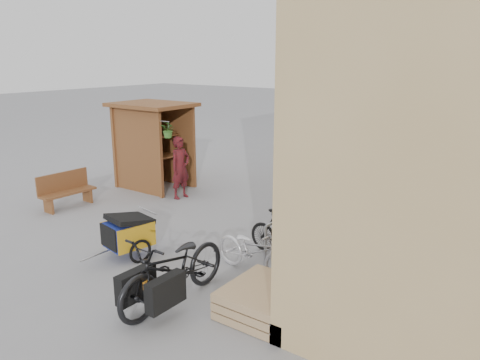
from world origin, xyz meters
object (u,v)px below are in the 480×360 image
Objects in this scene: bike_0 at (254,250)px; bike_6 at (368,191)px; person_kiosk at (180,168)px; pallet_stack at (263,300)px; child_trailer at (128,232)px; kiosk at (151,133)px; shopping_carts at (418,172)px; bike_2 at (312,219)px; bike_7 at (372,188)px; bench at (66,190)px; bike_1 at (283,235)px; bike_3 at (321,206)px; cargo_bike at (174,269)px; bike_5 at (340,198)px; bike_4 at (342,203)px.

bike_6 is at bearing 3.63° from bike_0.
bike_0 is (4.06, -2.58, -0.39)m from person_kiosk.
child_trailer reaches higher than pallet_stack.
child_trailer is (3.13, -3.65, -1.08)m from kiosk.
shopping_carts is 1.12× the size of bike_2.
shopping_carts is (6.28, 3.94, -0.99)m from kiosk.
bench is at bearing 144.32° from bike_7.
bike_3 is (-0.04, 1.64, 0.11)m from bike_1.
bike_1 is at bearing 79.82° from cargo_bike.
child_trailer is 0.91× the size of bike_2.
kiosk reaches higher than bike_3.
bike_1 is 0.91× the size of bike_5.
bike_1 is 3.72m from bike_6.
cargo_bike is 1.32× the size of bike_6.
pallet_stack is 6.08m from person_kiosk.
bike_3 is (5.85, 2.19, 0.11)m from bench.
person_kiosk is 4.80m from bike_6.
bike_2 is 0.88× the size of bike_3.
shopping_carts is 5.99m from bike_1.
pallet_stack is at bearing -132.70° from bike_0.
kiosk is at bearing 68.98° from bike_0.
bike_5 is at bearing -103.36° from shopping_carts.
shopping_carts reaches higher than pallet_stack.
kiosk is 1.15× the size of cargo_bike.
pallet_stack is 0.55× the size of cargo_bike.
bench reaches higher than bike_2.
bike_7 is (2.64, 5.48, 0.03)m from child_trailer.
bike_2 is at bearing -92.52° from person_kiosk.
kiosk is at bearing -147.89° from shopping_carts.
shopping_carts is 0.84× the size of cargo_bike.
shopping_carts is (-0.00, 7.81, 0.35)m from pallet_stack.
bike_7 is (0.30, 2.19, -0.05)m from bike_3.
pallet_stack is at bearing -90.00° from shopping_carts.
bike_0 is at bearing 29.07° from child_trailer.
bike_5 is (0.44, 5.02, -0.07)m from cargo_bike.
bike_5 reaches higher than bike_1.
bike_4 is at bearing -76.94° from person_kiosk.
bike_1 reaches higher than child_trailer.
person_kiosk is 1.00× the size of bike_0.
cargo_bike is at bearing 158.40° from bike_5.
bike_1 is 0.78× the size of bike_4.
shopping_carts is 8.21m from child_trailer.
bike_6 is (0.24, 1.13, -0.06)m from bike_5.
bike_2 is at bearing -9.14° from kiosk.
cargo_bike is 4.73m from bike_4.
person_kiosk reaches higher than bench.
bike_3 is at bearing 6.78° from bike_0.
shopping_carts is at bearing -29.92° from bike_5.
bike_5 is 0.97× the size of bike_7.
bike_4 is at bearing -1.07° from bike_1.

